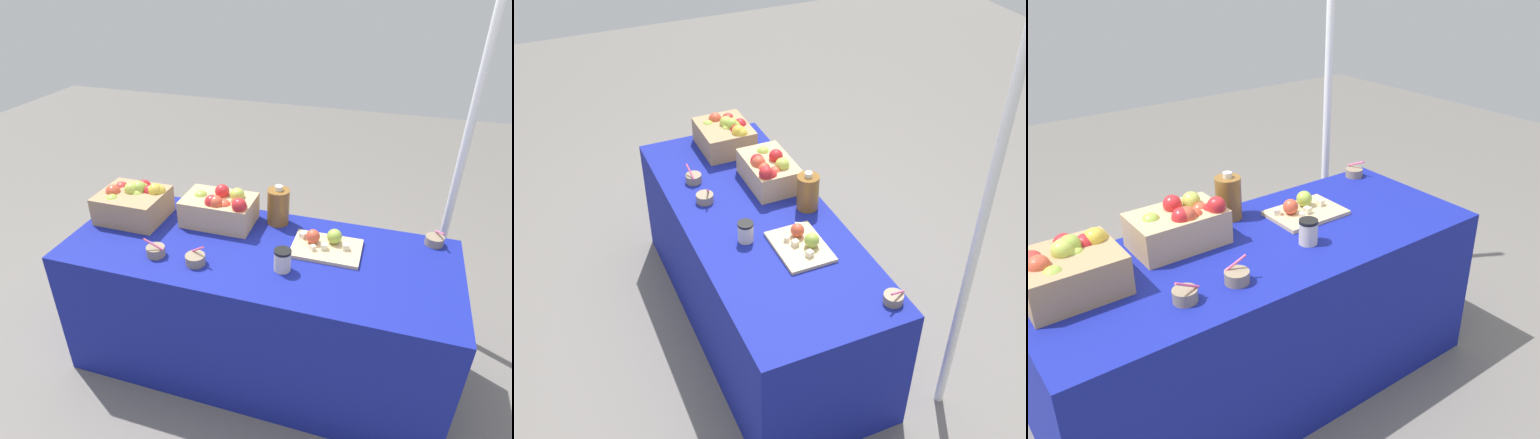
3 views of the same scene
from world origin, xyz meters
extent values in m
plane|color=slate|center=(0.00, 0.00, 0.00)|extent=(10.00, 10.00, 0.00)
cube|color=navy|center=(0.00, 0.00, 0.37)|extent=(1.90, 0.76, 0.74)
cube|color=tan|center=(-0.73, 0.09, 0.81)|extent=(0.34, 0.29, 0.15)
sphere|color=#B2C64C|center=(-0.70, 0.11, 0.87)|extent=(0.08, 0.08, 0.08)
sphere|color=#99B742|center=(-0.71, 0.13, 0.90)|extent=(0.08, 0.08, 0.08)
sphere|color=red|center=(-0.65, 0.15, 0.88)|extent=(0.08, 0.08, 0.08)
sphere|color=gold|center=(-0.60, 0.15, 0.88)|extent=(0.08, 0.08, 0.08)
sphere|color=#D14C33|center=(-0.83, 0.07, 0.89)|extent=(0.08, 0.08, 0.08)
sphere|color=#99B742|center=(-0.80, 0.02, 0.86)|extent=(0.08, 0.08, 0.08)
sphere|color=#B2332D|center=(-0.83, 0.16, 0.87)|extent=(0.08, 0.08, 0.08)
sphere|color=#B2C64C|center=(-0.74, 0.11, 0.90)|extent=(0.08, 0.08, 0.08)
sphere|color=#99B742|center=(-0.70, 0.15, 0.88)|extent=(0.08, 0.08, 0.08)
sphere|color=red|center=(-0.71, 0.19, 0.88)|extent=(0.08, 0.08, 0.08)
sphere|color=gold|center=(-0.62, 0.14, 0.90)|extent=(0.08, 0.08, 0.08)
cube|color=tan|center=(-0.27, 0.19, 0.81)|extent=(0.37, 0.24, 0.14)
sphere|color=#D14C33|center=(-0.26, 0.12, 0.89)|extent=(0.08, 0.08, 0.08)
sphere|color=#D14C33|center=(-0.22, 0.13, 0.87)|extent=(0.08, 0.08, 0.08)
sphere|color=#B2C64C|center=(-0.18, 0.22, 0.90)|extent=(0.08, 0.08, 0.08)
sphere|color=red|center=(-0.13, 0.13, 0.87)|extent=(0.08, 0.08, 0.08)
sphere|color=red|center=(-0.28, 0.12, 0.89)|extent=(0.08, 0.08, 0.08)
sphere|color=#D14C33|center=(-0.17, 0.18, 0.86)|extent=(0.08, 0.08, 0.08)
sphere|color=red|center=(-0.27, 0.22, 0.90)|extent=(0.08, 0.08, 0.08)
sphere|color=red|center=(-0.13, 0.11, 0.90)|extent=(0.08, 0.08, 0.08)
sphere|color=#99B742|center=(-0.38, 0.19, 0.87)|extent=(0.08, 0.08, 0.08)
cube|color=#D1B284|center=(0.32, 0.09, 0.75)|extent=(0.33, 0.24, 0.02)
sphere|color=#99B742|center=(0.35, 0.14, 0.79)|extent=(0.07, 0.07, 0.07)
cube|color=beige|center=(0.31, 0.07, 0.77)|extent=(0.03, 0.03, 0.03)
sphere|color=#D14C33|center=(0.25, 0.11, 0.79)|extent=(0.07, 0.07, 0.07)
cube|color=beige|center=(0.26, 0.05, 0.77)|extent=(0.03, 0.03, 0.02)
cube|color=beige|center=(0.19, 0.14, 0.77)|extent=(0.04, 0.04, 0.03)
cube|color=beige|center=(0.41, 0.10, 0.77)|extent=(0.04, 0.04, 0.03)
cylinder|color=gray|center=(-0.44, -0.20, 0.76)|extent=(0.09, 0.09, 0.05)
cylinder|color=#EA598C|center=(-0.44, -0.21, 0.81)|extent=(0.10, 0.02, 0.06)
cylinder|color=gray|center=(-0.24, -0.20, 0.76)|extent=(0.09, 0.09, 0.05)
cylinder|color=#EA598C|center=(-0.23, -0.18, 0.81)|extent=(0.08, 0.04, 0.06)
cylinder|color=gray|center=(0.82, 0.30, 0.76)|extent=(0.09, 0.09, 0.04)
cylinder|color=#EA598C|center=(0.83, 0.31, 0.81)|extent=(0.04, 0.09, 0.05)
cylinder|color=brown|center=(0.03, 0.28, 0.84)|extent=(0.12, 0.12, 0.19)
cylinder|color=silver|center=(0.03, 0.28, 0.94)|extent=(0.04, 0.04, 0.02)
cylinder|color=beige|center=(0.16, -0.12, 0.79)|extent=(0.08, 0.08, 0.09)
cylinder|color=black|center=(0.16, -0.12, 0.84)|extent=(0.08, 0.08, 0.01)
cylinder|color=white|center=(0.90, 0.63, 1.05)|extent=(0.04, 0.04, 2.11)
camera|label=1|loc=(0.54, -1.73, 1.96)|focal=31.46mm
camera|label=2|loc=(2.45, -1.00, 2.71)|focal=44.78mm
camera|label=3|loc=(-1.14, -1.68, 1.84)|focal=39.45mm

